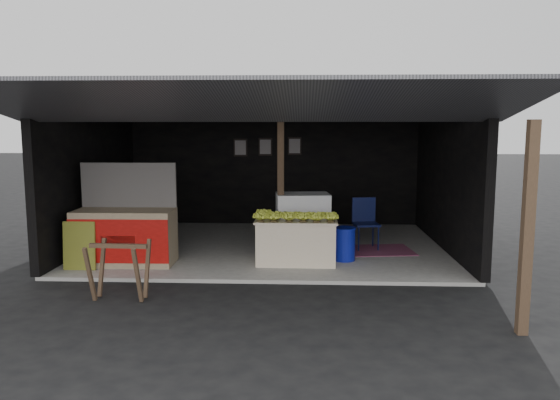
{
  "coord_description": "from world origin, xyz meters",
  "views": [
    {
      "loc": [
        0.74,
        -8.17,
        2.43
      ],
      "look_at": [
        0.3,
        1.57,
        1.1
      ],
      "focal_mm": 35.0,
      "sensor_mm": 36.0,
      "label": 1
    }
  ],
  "objects_px": {
    "neighbor_stall": "(125,234)",
    "sawhorse": "(119,265)",
    "water_barrel": "(344,245)",
    "banana_table": "(296,241)",
    "white_crate": "(303,222)",
    "plastic_chair": "(365,219)"
  },
  "relations": [
    {
      "from": "sawhorse",
      "to": "water_barrel",
      "type": "bearing_deg",
      "value": 36.38
    },
    {
      "from": "neighbor_stall",
      "to": "plastic_chair",
      "type": "relative_size",
      "value": 1.76
    },
    {
      "from": "sawhorse",
      "to": "water_barrel",
      "type": "xyz_separation_m",
      "value": [
        3.29,
        2.21,
        -0.17
      ]
    },
    {
      "from": "plastic_chair",
      "to": "white_crate",
      "type": "bearing_deg",
      "value": -174.83
    },
    {
      "from": "plastic_chair",
      "to": "banana_table",
      "type": "bearing_deg",
      "value": -145.92
    },
    {
      "from": "sawhorse",
      "to": "banana_table",
      "type": "bearing_deg",
      "value": 42.07
    },
    {
      "from": "sawhorse",
      "to": "neighbor_stall",
      "type": "bearing_deg",
      "value": 108.12
    },
    {
      "from": "water_barrel",
      "to": "plastic_chair",
      "type": "distance_m",
      "value": 1.16
    },
    {
      "from": "banana_table",
      "to": "neighbor_stall",
      "type": "xyz_separation_m",
      "value": [
        -2.94,
        -0.21,
        0.13
      ]
    },
    {
      "from": "white_crate",
      "to": "neighbor_stall",
      "type": "height_order",
      "value": "neighbor_stall"
    },
    {
      "from": "white_crate",
      "to": "sawhorse",
      "type": "distance_m",
      "value": 3.89
    },
    {
      "from": "plastic_chair",
      "to": "neighbor_stall",
      "type": "bearing_deg",
      "value": -170.07
    },
    {
      "from": "sawhorse",
      "to": "water_barrel",
      "type": "relative_size",
      "value": 1.47
    },
    {
      "from": "water_barrel",
      "to": "neighbor_stall",
      "type": "bearing_deg",
      "value": -173.89
    },
    {
      "from": "banana_table",
      "to": "neighbor_stall",
      "type": "distance_m",
      "value": 2.95
    },
    {
      "from": "neighbor_stall",
      "to": "sawhorse",
      "type": "distance_m",
      "value": 1.88
    },
    {
      "from": "white_crate",
      "to": "water_barrel",
      "type": "bearing_deg",
      "value": -50.78
    },
    {
      "from": "sawhorse",
      "to": "plastic_chair",
      "type": "xyz_separation_m",
      "value": [
        3.75,
        3.23,
        0.13
      ]
    },
    {
      "from": "white_crate",
      "to": "water_barrel",
      "type": "xyz_separation_m",
      "value": [
        0.74,
        -0.72,
        -0.27
      ]
    },
    {
      "from": "water_barrel",
      "to": "plastic_chair",
      "type": "height_order",
      "value": "plastic_chair"
    },
    {
      "from": "neighbor_stall",
      "to": "sawhorse",
      "type": "xyz_separation_m",
      "value": [
        0.51,
        -1.81,
        -0.07
      ]
    },
    {
      "from": "plastic_chair",
      "to": "water_barrel",
      "type": "bearing_deg",
      "value": -123.2
    }
  ]
}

